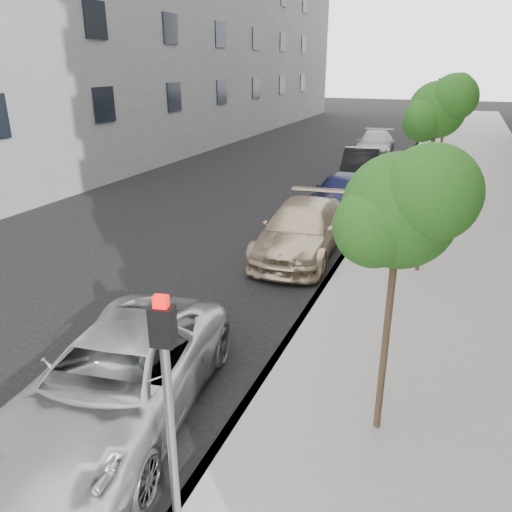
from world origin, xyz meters
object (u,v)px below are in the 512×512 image
Objects in this scene: tree_near at (402,210)px; tree_far at (449,95)px; signal_pole at (168,391)px; tree_mid at (438,110)px; suv at (301,230)px; sedan_blue at (341,191)px; sedan_black at (360,166)px; minivan at (118,380)px; sedan_rear at (375,145)px.

tree_near is 13.02m from tree_far.
signal_pole is at bearing -97.06° from tree_far.
tree_near is 0.87× the size of tree_mid.
suv is 5.14m from sedan_blue.
tree_far reaches higher than sedan_blue.
sedan_black is at bearing 83.93° from signal_pole.
sedan_blue is (0.00, 5.14, -0.04)m from suv.
tree_mid is 1.20× the size of sedan_blue.
sedan_black is at bearing 101.80° from tree_near.
sedan_black is (-1.64, 19.63, -1.24)m from signal_pole.
tree_mid is 0.97× the size of minivan.
sedan_blue is (0.45, 13.14, -0.01)m from minivan.
suv reaches higher than sedan_blue.
tree_far is 1.05× the size of sedan_black.
tree_mid reaches higher than signal_pole.
tree_mid reaches higher than suv.
sedan_rear is at bearing 86.48° from sedan_black.
sedan_black is at bearing -89.52° from sedan_rear.
sedan_black is (-3.56, 4.07, -3.41)m from tree_far.
tree_mid is 0.96× the size of suv.
tree_far is 6.39m from sedan_black.
sedan_rear is at bearing 110.16° from tree_far.
sedan_rear reaches higher than minivan.
tree_far is 0.95× the size of minivan.
suv is (-3.33, 0.38, -3.44)m from tree_mid.
suv is (0.45, 8.00, 0.03)m from minivan.
tree_near is at bearing -90.00° from tree_mid.
minivan reaches higher than sedan_blue.
tree_far is 0.95× the size of suv.
suv is at bearing -81.46° from sedan_blue.
tree_mid is at bearing -78.84° from sedan_black.
signal_pole is (-1.93, -9.06, -2.18)m from tree_mid.
tree_mid reaches higher than tree_near.
minivan is 0.99× the size of sedan_rear.
minivan is 18.19m from sedan_black.
tree_far is 4.90m from sedan_blue.
tree_mid is at bearing -80.48° from sedan_rear.
tree_mid is at bearing 90.00° from tree_near.
tree_near reaches higher than sedan_rear.
tree_mid is 1.02× the size of tree_far.
tree_far is at bearing -73.33° from sedan_rear.
tree_near is at bearing -68.04° from suv.
suv is 1.10× the size of sedan_black.
sedan_rear reaches higher than sedan_blue.
sedan_black reaches higher than minivan.
sedan_blue is at bearing 105.46° from tree_near.
minivan is (-3.78, -7.62, -3.47)m from tree_mid.
tree_near is 17.64m from sedan_black.
tree_near is 0.88× the size of tree_far.
tree_near is 0.92× the size of sedan_black.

